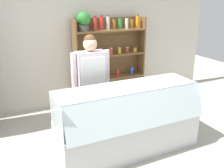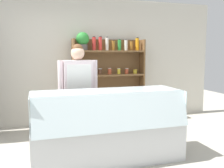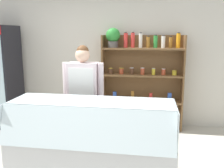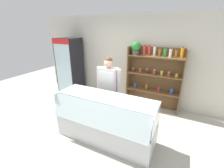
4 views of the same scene
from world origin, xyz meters
TOP-DOWN VIEW (x-y plane):
  - back_wall at (0.00, 2.11)m, footprint 6.80×0.10m
  - shelving_unit at (0.72, 1.88)m, footprint 1.56×0.29m
  - deli_display_case at (0.22, -0.01)m, footprint 2.10×0.78m
  - shop_clerk at (-0.07, 0.70)m, footprint 0.64×0.25m

SIDE VIEW (x-z plane):
  - deli_display_case at x=0.22m, z-range -0.19..0.82m
  - shop_clerk at x=-0.07m, z-range 0.16..1.83m
  - shelving_unit at x=0.72m, z-range 0.15..2.10m
  - back_wall at x=0.00m, z-range 0.00..2.70m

